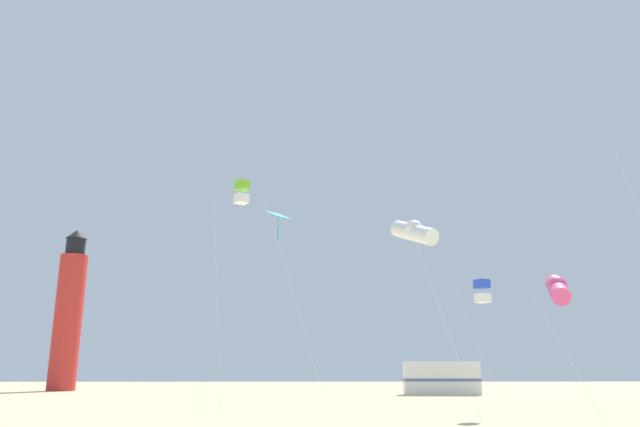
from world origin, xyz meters
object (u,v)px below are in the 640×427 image
at_px(kite_box_lime, 241,193).
at_px(kite_tube_rainbow, 558,289).
at_px(kite_diamond_cyan, 279,223).
at_px(rv_van_white, 441,378).
at_px(kite_box_blue, 482,291).
at_px(lighthouse_distant, 69,313).
at_px(kite_tube_white, 414,232).

relative_size(kite_box_lime, kite_tube_rainbow, 1.88).
distance_m(kite_diamond_cyan, rv_van_white, 31.94).
relative_size(kite_box_blue, kite_box_lime, 0.58).
relative_size(kite_box_blue, lighthouse_distant, 0.39).
distance_m(kite_box_blue, kite_box_lime, 12.88).
bearing_deg(rv_van_white, kite_diamond_cyan, -111.36).
bearing_deg(kite_box_lime, rv_van_white, 59.52).
height_order(kite_tube_white, kite_tube_rainbow, kite_tube_white).
height_order(kite_tube_white, lighthouse_distant, lighthouse_distant).
xyz_separation_m(kite_tube_white, lighthouse_distant, (-29.57, 39.68, 0.15)).
relative_size(kite_diamond_cyan, kite_box_lime, 0.79).
distance_m(kite_tube_white, kite_tube_rainbow, 6.00).
bearing_deg(kite_box_blue, kite_tube_white, -128.12).
height_order(kite_box_lime, rv_van_white, kite_box_lime).
bearing_deg(kite_box_blue, kite_diamond_cyan, -156.35).
distance_m(kite_box_blue, rv_van_white, 24.70).
bearing_deg(kite_tube_rainbow, rv_van_white, 86.66).
bearing_deg(kite_tube_white, kite_diamond_cyan, 168.97).
bearing_deg(kite_tube_white, kite_tube_rainbow, -8.34).
bearing_deg(lighthouse_distant, kite_diamond_cyan, -58.17).
xyz_separation_m(kite_tube_white, kite_diamond_cyan, (-5.62, 1.10, 0.63)).
xyz_separation_m(kite_tube_rainbow, rv_van_white, (1.77, 30.32, -3.86)).
relative_size(kite_diamond_cyan, rv_van_white, 1.36).
relative_size(kite_box_blue, rv_van_white, 0.99).
relative_size(kite_box_blue, kite_tube_rainbow, 1.09).
bearing_deg(kite_tube_rainbow, kite_tube_white, 171.66).
distance_m(kite_box_blue, lighthouse_distant, 48.18).
relative_size(kite_tube_white, kite_box_blue, 1.29).
bearing_deg(rv_van_white, kite_tube_white, -100.78).
distance_m(kite_box_lime, rv_van_white, 30.73).
height_order(kite_box_blue, lighthouse_distant, lighthouse_distant).
bearing_deg(kite_tube_white, rv_van_white, 76.32).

